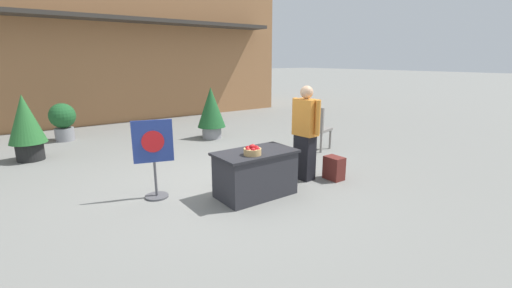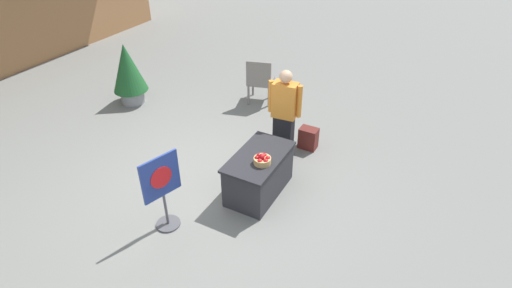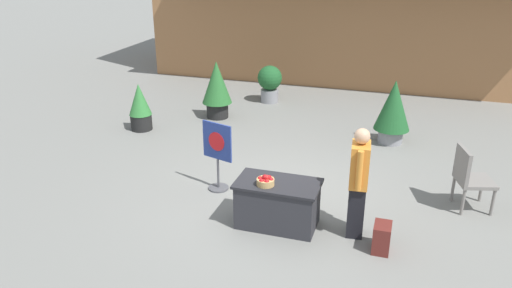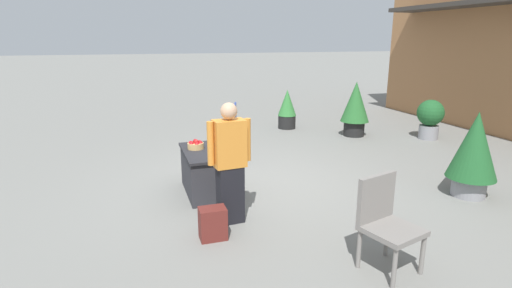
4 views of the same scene
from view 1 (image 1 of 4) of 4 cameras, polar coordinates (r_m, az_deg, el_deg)
The scene contains 11 objects.
ground_plane at distance 6.10m, azimuth -6.81°, elevation -6.45°, with size 120.00×120.00×0.00m, color slate.
storefront_building at distance 14.60m, azimuth -24.35°, elevation 15.04°, with size 12.92×5.28×5.38m.
display_table at distance 5.42m, azimuth -0.09°, elevation -4.91°, with size 1.27×0.72×0.73m.
apple_basket at distance 5.10m, azimuth -0.61°, elevation -1.09°, with size 0.26×0.26×0.16m.
person_visitor at distance 6.10m, azimuth 8.23°, elevation 1.89°, with size 0.30×0.61×1.68m.
backpack at distance 6.34m, azimuth 12.87°, elevation -3.93°, with size 0.24×0.34×0.42m.
poster_board at distance 5.47m, azimuth -16.65°, elevation -1.94°, with size 0.58×0.36×1.24m.
patio_chair at distance 8.20m, azimuth 9.85°, elevation 3.00°, with size 0.68×0.68×1.05m.
potted_plant_far_right at distance 9.41m, azimuth -7.48°, elevation 5.60°, with size 0.76×0.76×1.39m.
potted_plant_far_left at distance 10.40m, azimuth -29.51°, elevation 3.55°, with size 0.66×0.66×1.00m.
potted_plant_near_right at distance 8.70m, azimuth -34.00°, elevation 2.72°, with size 0.73×0.73×1.42m.
Camera 1 is at (-2.75, -5.02, 2.12)m, focal length 24.00 mm.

